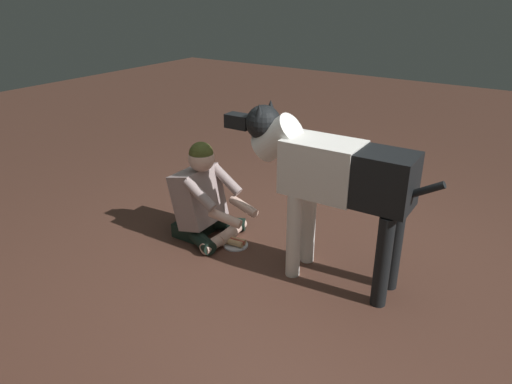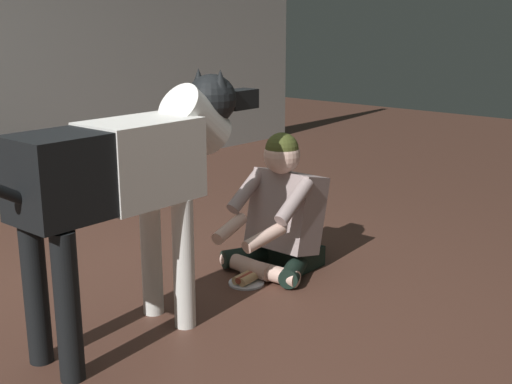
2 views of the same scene
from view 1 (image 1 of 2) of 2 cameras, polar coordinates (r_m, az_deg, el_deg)
ground_plane at (r=3.55m, az=5.39°, el=-9.59°), size 15.84×15.84×0.00m
person_sitting_on_floor at (r=3.89m, az=-6.28°, el=-0.88°), size 0.67×0.58×0.82m
large_dog at (r=3.19m, az=8.82°, el=2.07°), size 1.55×0.35×1.21m
hot_dog_on_plate at (r=3.86m, az=-2.45°, el=-6.08°), size 0.20×0.20×0.06m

